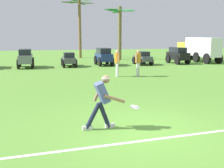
% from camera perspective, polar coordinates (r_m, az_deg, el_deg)
% --- Properties ---
extents(ground_plane, '(80.00, 80.00, 0.00)m').
position_cam_1_polar(ground_plane, '(7.47, 5.96, -9.22)').
color(ground_plane, '#578E32').
extents(field_line_paint, '(21.70, 1.83, 0.01)m').
position_cam_1_polar(field_line_paint, '(6.82, 8.08, -11.13)').
color(field_line_paint, white).
rests_on(field_line_paint, ground_plane).
extents(frisbee_thrower, '(1.12, 0.47, 1.42)m').
position_cam_1_polar(frisbee_thrower, '(7.33, -2.06, -3.04)').
color(frisbee_thrower, '#191E38').
rests_on(frisbee_thrower, ground_plane).
extents(frisbee_in_flight, '(0.35, 0.35, 0.07)m').
position_cam_1_polar(frisbee_in_flight, '(7.47, 4.63, -4.73)').
color(frisbee_in_flight, white).
extents(teammate_near_sideline, '(0.40, 0.40, 1.56)m').
position_cam_1_polar(teammate_near_sideline, '(16.67, 5.31, 4.74)').
color(teammate_near_sideline, silver).
rests_on(teammate_near_sideline, ground_plane).
extents(teammate_midfield, '(0.23, 0.50, 1.56)m').
position_cam_1_polar(teammate_midfield, '(16.59, 1.05, 4.75)').
color(teammate_midfield, silver).
rests_on(teammate_midfield, ground_plane).
extents(parked_car_slot_c, '(1.17, 2.36, 1.40)m').
position_cam_1_polar(parked_car_slot_c, '(22.17, -17.16, 5.11)').
color(parked_car_slot_c, slate).
rests_on(parked_car_slot_c, ground_plane).
extents(parked_car_slot_d, '(1.10, 2.21, 1.10)m').
position_cam_1_polar(parked_car_slot_d, '(22.25, -8.77, 4.99)').
color(parked_car_slot_d, '#474C51').
rests_on(parked_car_slot_d, ground_plane).
extents(parked_car_slot_e, '(1.24, 2.38, 1.40)m').
position_cam_1_polar(parked_car_slot_e, '(22.93, -1.72, 5.70)').
color(parked_car_slot_e, navy).
rests_on(parked_car_slot_e, ground_plane).
extents(parked_car_slot_f, '(1.17, 2.24, 1.10)m').
position_cam_1_polar(parked_car_slot_f, '(23.52, 6.24, 5.31)').
color(parked_car_slot_f, '#474C51').
rests_on(parked_car_slot_f, ground_plane).
extents(parked_car_slot_g, '(1.31, 2.41, 1.40)m').
position_cam_1_polar(parked_car_slot_g, '(24.91, 13.21, 5.78)').
color(parked_car_slot_g, black).
rests_on(parked_car_slot_g, ground_plane).
extents(box_truck, '(1.50, 5.92, 2.20)m').
position_cam_1_polar(box_truck, '(27.41, 17.26, 6.98)').
color(box_truck, yellow).
rests_on(box_truck, ground_plane).
extents(palm_tree_far_left, '(3.50, 3.19, 6.17)m').
position_cam_1_polar(palm_tree_far_left, '(30.49, -6.64, 12.49)').
color(palm_tree_far_left, brown).
rests_on(palm_tree_far_left, ground_plane).
extents(palm_tree_left_of_centre, '(3.13, 3.53, 5.14)m').
position_cam_1_polar(palm_tree_left_of_centre, '(27.94, 1.60, 11.42)').
color(palm_tree_left_of_centre, brown).
rests_on(palm_tree_left_of_centre, ground_plane).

